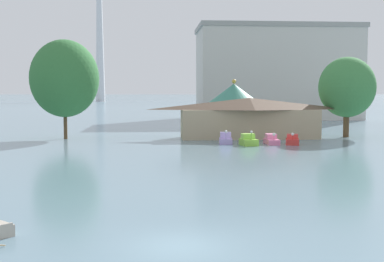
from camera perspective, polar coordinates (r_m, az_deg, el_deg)
name	(u,v)px	position (r m, az deg, el deg)	size (l,w,h in m)	color
ground_plane	(180,246)	(20.76, -1.35, -12.80)	(2000.00, 2000.00, 0.00)	slate
pedal_boat_lavender	(226,139)	(60.07, 3.79, -0.91)	(1.73, 2.76, 1.67)	#B299D8
pedal_boat_lime	(248,141)	(58.32, 6.35, -1.09)	(1.98, 2.53, 1.76)	#8CCC3F
pedal_boat_pink	(271,140)	(60.12, 8.90, -1.01)	(1.37, 2.97, 1.42)	pink
pedal_boat_red	(292,140)	(60.17, 11.19, -1.03)	(2.06, 2.81, 1.45)	red
boathouse	(249,117)	(67.09, 6.44, 1.56)	(19.22, 5.81, 5.31)	tan
green_roof_pavilion	(234,104)	(80.68, 4.71, 3.09)	(9.95, 9.95, 8.06)	brown
shoreline_tree_tall_left	(65,78)	(67.55, -14.10, 5.73)	(8.79, 8.79, 12.78)	brown
shoreline_tree_right	(347,87)	(71.47, 16.99, 4.71)	(7.53, 7.53, 10.75)	brown
background_building_block	(276,73)	(115.83, 9.42, 6.46)	(35.25, 17.36, 20.52)	beige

